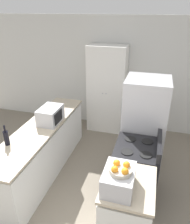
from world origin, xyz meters
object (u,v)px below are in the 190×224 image
refrigerator (144,126)px  wine_bottle (6,138)px  fruit_bowl (121,169)px  toaster_oven (119,180)px  microwave (51,115)px  pantry_cabinet (107,90)px  stove (135,171)px

refrigerator → wine_bottle: refrigerator is taller
refrigerator → fruit_bowl: refrigerator is taller
toaster_oven → microwave: bearing=139.5°
pantry_cabinet → toaster_oven: 2.95m
pantry_cabinet → refrigerator: bearing=-52.4°
microwave → fruit_bowl: 1.87m
pantry_cabinet → stove: bearing=-65.1°
microwave → wine_bottle: size_ratio=1.50×
refrigerator → fruit_bowl: bearing=-95.1°
refrigerator → microwave: 1.63m
refrigerator → wine_bottle: 2.23m
pantry_cabinet → refrigerator: (0.95, -1.24, -0.15)m
stove → wine_bottle: size_ratio=3.44×
stove → toaster_oven: bearing=-98.4°
refrigerator → toaster_oven: (-0.16, -1.60, 0.18)m
wine_bottle → stove: bearing=14.0°
refrigerator → microwave: size_ratio=3.65×
wine_bottle → fruit_bowl: fruit_bowl is taller
refrigerator → microwave: refrigerator is taller
stove → pantry_cabinet: bearing=114.9°
refrigerator → microwave: bearing=-165.6°
pantry_cabinet → microwave: size_ratio=4.28×
microwave → refrigerator: bearing=14.4°
microwave → toaster_oven: (1.40, -1.20, -0.02)m
pantry_cabinet → stove: size_ratio=1.86×
refrigerator → toaster_oven: 1.62m
microwave → toaster_oven: microwave is taller
pantry_cabinet → toaster_oven: pantry_cabinet is taller
pantry_cabinet → wine_bottle: bearing=-110.6°
microwave → wine_bottle: 0.86m
pantry_cabinet → fruit_bowl: size_ratio=8.17×
pantry_cabinet → toaster_oven: bearing=-74.4°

